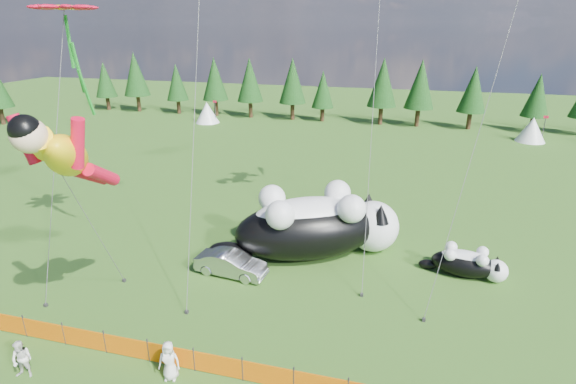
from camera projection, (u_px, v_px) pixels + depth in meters
The scene contains 11 objects.
ground at pixel (204, 321), 20.59m from camera, with size 160.00×160.00×0.00m, color #153609.
safety_fence at pixel (171, 356), 17.70m from camera, with size 22.06×0.06×1.10m.
tree_line at pixel (346, 93), 59.82m from camera, with size 90.00×4.00×8.00m, color black, non-canonical shape.
festival_tents at pixel (431, 124), 53.58m from camera, with size 50.00×3.20×2.80m, color white, non-canonical shape.
cat_large at pixel (317, 225), 25.73m from camera, with size 10.55×7.39×4.10m.
cat_small at pixel (468, 263), 23.96m from camera, with size 4.54×2.01×1.64m.
car at pixel (231, 264), 24.14m from camera, with size 1.37×3.93×1.30m, color #AFB0B4.
spectator_b at pixel (22, 360), 17.07m from camera, with size 0.78×0.46×1.61m, color silver.
spectator_e at pixel (169, 361), 16.98m from camera, with size 0.81×0.53×1.66m, color silver.
superhero_kite at pixel (66, 156), 16.70m from camera, with size 6.21×7.36×10.82m.
flower_kite at pixel (64, 11), 21.13m from camera, with size 3.94×6.72×14.12m.
Camera 1 is at (8.14, -15.58, 12.83)m, focal length 28.00 mm.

